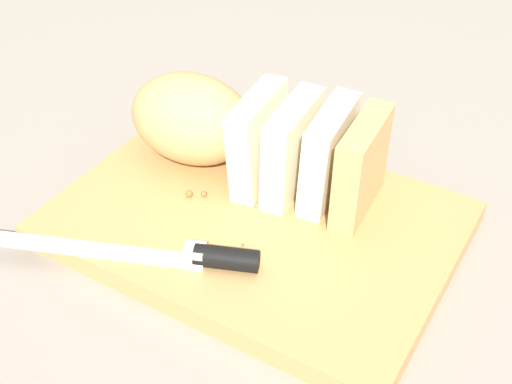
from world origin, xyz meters
TOP-DOWN VIEW (x-y plane):
  - ground_plane at (0.00, 0.00)m, footprint 3.00×3.00m
  - cutting_board at (0.00, 0.00)m, footprint 0.42×0.30m
  - bread_loaf at (-0.05, 0.06)m, footprint 0.29×0.12m
  - bread_knife at (-0.03, -0.10)m, footprint 0.29×0.12m
  - crumb_near_knife at (-0.08, -0.01)m, footprint 0.01×0.01m
  - crumb_near_loaf at (0.01, -0.05)m, footprint 0.00×0.00m
  - crumb_stray_left at (0.00, 0.05)m, footprint 0.01×0.01m
  - crumb_stray_right at (-0.06, -0.00)m, footprint 0.01×0.01m

SIDE VIEW (x-z plane):
  - ground_plane at x=0.00m, z-range 0.00..0.00m
  - cutting_board at x=0.00m, z-range 0.00..0.02m
  - crumb_near_loaf at x=0.01m, z-range 0.02..0.03m
  - crumb_stray_right at x=-0.06m, z-range 0.02..0.03m
  - crumb_stray_left at x=0.00m, z-range 0.02..0.03m
  - crumb_near_knife at x=-0.08m, z-range 0.02..0.03m
  - bread_knife at x=-0.03m, z-range 0.02..0.04m
  - bread_loaf at x=-0.05m, z-range 0.02..0.13m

